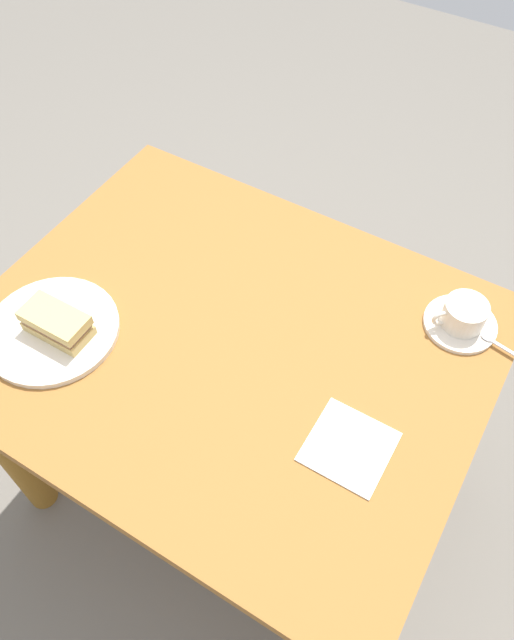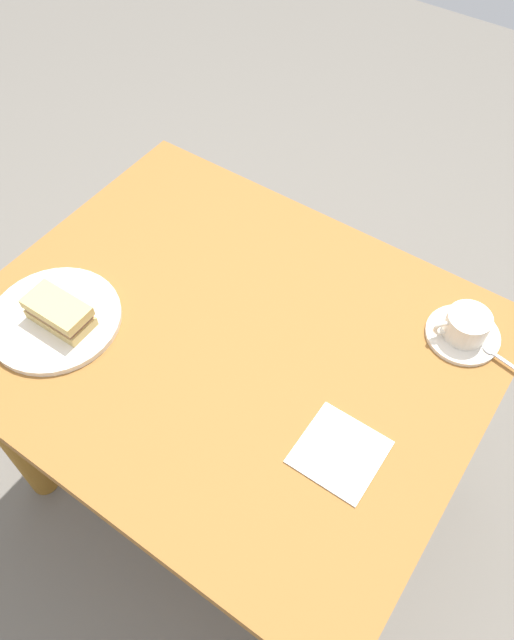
{
  "view_description": "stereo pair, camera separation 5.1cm",
  "coord_description": "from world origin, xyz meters",
  "px_view_note": "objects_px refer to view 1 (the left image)",
  "views": [
    {
      "loc": [
        -0.44,
        0.61,
        1.78
      ],
      "look_at": [
        -0.04,
        -0.05,
        0.75
      ],
      "focal_mm": 34.52,
      "sensor_mm": 36.0,
      "label": 1
    },
    {
      "loc": [
        -0.48,
        0.58,
        1.78
      ],
      "look_at": [
        -0.04,
        -0.05,
        0.75
      ],
      "focal_mm": 34.52,
      "sensor_mm": 36.0,
      "label": 2
    }
  ],
  "objects_px": {
    "coffee_saucer": "(460,324)",
    "napkin": "(349,447)",
    "sandwich_plate": "(52,330)",
    "sandwich_front": "(57,323)",
    "dining_table": "(230,374)",
    "spoon": "(495,342)",
    "coffee_cup": "(464,314)"
  },
  "relations": [
    {
      "from": "sandwich_plate",
      "to": "spoon",
      "type": "height_order",
      "value": "spoon"
    },
    {
      "from": "coffee_cup",
      "to": "sandwich_front",
      "type": "bearing_deg",
      "value": 32.63
    },
    {
      "from": "napkin",
      "to": "spoon",
      "type": "bearing_deg",
      "value": -113.75
    },
    {
      "from": "sandwich_plate",
      "to": "spoon",
      "type": "distance_m",
      "value": 0.92
    },
    {
      "from": "dining_table",
      "to": "napkin",
      "type": "distance_m",
      "value": 0.37
    },
    {
      "from": "sandwich_front",
      "to": "napkin",
      "type": "distance_m",
      "value": 0.64
    },
    {
      "from": "sandwich_front",
      "to": "spoon",
      "type": "relative_size",
      "value": 1.43
    },
    {
      "from": "sandwich_plate",
      "to": "coffee_saucer",
      "type": "height_order",
      "value": "sandwich_plate"
    },
    {
      "from": "spoon",
      "to": "coffee_cup",
      "type": "bearing_deg",
      "value": -9.9
    },
    {
      "from": "dining_table",
      "to": "sandwich_front",
      "type": "distance_m",
      "value": 0.4
    },
    {
      "from": "sandwich_front",
      "to": "coffee_saucer",
      "type": "xyz_separation_m",
      "value": [
        -0.71,
        -0.46,
        -0.04
      ]
    },
    {
      "from": "dining_table",
      "to": "coffee_saucer",
      "type": "relative_size",
      "value": 6.9
    },
    {
      "from": "sandwich_plate",
      "to": "napkin",
      "type": "relative_size",
      "value": 1.88
    },
    {
      "from": "coffee_cup",
      "to": "napkin",
      "type": "relative_size",
      "value": 0.67
    },
    {
      "from": "dining_table",
      "to": "sandwich_front",
      "type": "relative_size",
      "value": 7.58
    },
    {
      "from": "coffee_cup",
      "to": "dining_table",
      "type": "bearing_deg",
      "value": 34.52
    },
    {
      "from": "sandwich_front",
      "to": "coffee_saucer",
      "type": "relative_size",
      "value": 0.91
    },
    {
      "from": "sandwich_plate",
      "to": "sandwich_front",
      "type": "distance_m",
      "value": 0.04
    },
    {
      "from": "dining_table",
      "to": "sandwich_plate",
      "type": "distance_m",
      "value": 0.4
    },
    {
      "from": "sandwich_plate",
      "to": "napkin",
      "type": "bearing_deg",
      "value": -172.77
    },
    {
      "from": "dining_table",
      "to": "napkin",
      "type": "relative_size",
      "value": 7.12
    },
    {
      "from": "napkin",
      "to": "coffee_cup",
      "type": "bearing_deg",
      "value": -101.82
    },
    {
      "from": "sandwich_plate",
      "to": "sandwich_front",
      "type": "relative_size",
      "value": 2.0
    },
    {
      "from": "sandwich_plate",
      "to": "coffee_saucer",
      "type": "bearing_deg",
      "value": -147.97
    },
    {
      "from": "sandwich_front",
      "to": "napkin",
      "type": "bearing_deg",
      "value": -172.79
    },
    {
      "from": "dining_table",
      "to": "spoon",
      "type": "distance_m",
      "value": 0.58
    },
    {
      "from": "dining_table",
      "to": "spoon",
      "type": "xyz_separation_m",
      "value": [
        -0.49,
        -0.27,
        0.16
      ]
    },
    {
      "from": "spoon",
      "to": "napkin",
      "type": "relative_size",
      "value": 0.66
    },
    {
      "from": "sandwich_plate",
      "to": "coffee_cup",
      "type": "height_order",
      "value": "coffee_cup"
    },
    {
      "from": "dining_table",
      "to": "spoon",
      "type": "relative_size",
      "value": 10.83
    },
    {
      "from": "coffee_saucer",
      "to": "napkin",
      "type": "xyz_separation_m",
      "value": [
        0.08,
        0.38,
        -0.0
      ]
    },
    {
      "from": "coffee_cup",
      "to": "napkin",
      "type": "distance_m",
      "value": 0.38
    }
  ]
}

